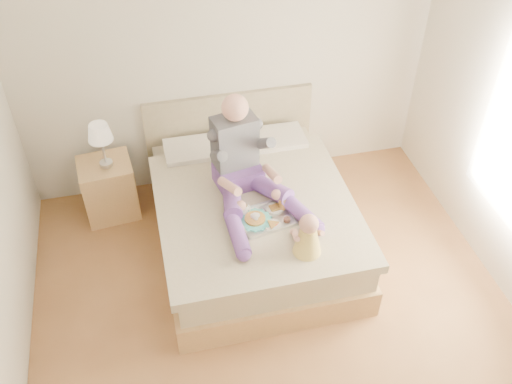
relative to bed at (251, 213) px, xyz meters
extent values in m
cube|color=brown|center=(0.00, -1.08, -0.32)|extent=(4.00, 4.20, 0.01)
cube|color=white|center=(0.00, -1.08, 2.38)|extent=(4.00, 4.20, 0.02)
cube|color=beige|center=(0.00, 1.02, 1.03)|extent=(4.00, 0.02, 2.70)
cube|color=#A47D4C|center=(0.00, -0.07, -0.18)|extent=(1.68, 2.13, 0.28)
cube|color=tan|center=(0.00, -0.07, 0.08)|extent=(1.60, 2.05, 0.24)
cube|color=tan|center=(0.00, -0.22, 0.25)|extent=(1.70, 1.80, 0.09)
cube|color=silver|center=(-0.38, 0.68, 0.27)|extent=(0.62, 0.40, 0.14)
cube|color=silver|center=(0.38, 0.68, 0.27)|extent=(0.62, 0.40, 0.14)
cube|color=gray|center=(0.00, 1.01, 0.18)|extent=(1.70, 0.08, 1.00)
cube|color=#A47D4C|center=(-1.27, 0.68, -0.01)|extent=(0.54, 0.49, 0.61)
cylinder|color=silver|center=(-1.24, 0.65, 0.31)|extent=(0.12, 0.12, 0.04)
cylinder|color=silver|center=(-1.24, 0.65, 0.46)|extent=(0.02, 0.02, 0.25)
cone|color=beige|center=(-1.24, 0.65, 0.67)|extent=(0.22, 0.22, 0.16)
cube|color=#583482|center=(-0.09, 0.12, 0.39)|extent=(0.45, 0.38, 0.19)
cube|color=#3B3A42|center=(-0.10, 0.18, 0.71)|extent=(0.41, 0.30, 0.50)
sphere|color=#DA9A88|center=(-0.09, 0.15, 1.08)|extent=(0.23, 0.23, 0.23)
cylinder|color=#583482|center=(-0.20, -0.16, 0.38)|extent=(0.23, 0.55, 0.23)
cylinder|color=#583482|center=(-0.24, -0.57, 0.36)|extent=(0.14, 0.48, 0.13)
sphere|color=#583482|center=(-0.23, -0.80, 0.35)|extent=(0.11, 0.11, 0.11)
cylinder|color=#3B3A42|center=(-0.27, 0.00, 0.73)|extent=(0.12, 0.31, 0.25)
cylinder|color=#DA9A88|center=(-0.22, -0.19, 0.54)|extent=(0.17, 0.33, 0.17)
sphere|color=#DA9A88|center=(-0.16, -0.34, 0.44)|extent=(0.09, 0.09, 0.09)
cylinder|color=#583482|center=(0.12, -0.09, 0.38)|extent=(0.41, 0.53, 0.23)
cylinder|color=#583482|center=(0.33, -0.45, 0.36)|extent=(0.29, 0.49, 0.13)
sphere|color=#583482|center=(0.41, -0.66, 0.35)|extent=(0.11, 0.11, 0.11)
cylinder|color=#3B3A42|center=(0.13, 0.08, 0.73)|extent=(0.18, 0.32, 0.25)
cylinder|color=#DA9A88|center=(0.16, -0.12, 0.54)|extent=(0.11, 0.32, 0.17)
sphere|color=#DA9A88|center=(0.16, -0.27, 0.44)|extent=(0.09, 0.09, 0.09)
cube|color=silver|center=(0.04, -0.40, 0.30)|extent=(0.50, 0.42, 0.01)
cylinder|color=#3DB2AE|center=(-0.05, -0.41, 0.31)|extent=(0.26, 0.26, 0.01)
cylinder|color=#AF7F3A|center=(-0.05, -0.41, 0.33)|extent=(0.17, 0.17, 0.02)
cylinder|color=white|center=(-0.13, -0.30, 0.35)|extent=(0.08, 0.08, 0.09)
torus|color=white|center=(-0.08, -0.29, 0.35)|extent=(0.02, 0.06, 0.06)
cylinder|color=brown|center=(-0.13, -0.30, 0.39)|extent=(0.07, 0.07, 0.01)
cylinder|color=white|center=(0.14, -0.31, 0.31)|extent=(0.15, 0.15, 0.01)
cube|color=#AF7F3A|center=(0.14, -0.31, 0.32)|extent=(0.09, 0.09, 0.02)
cylinder|color=white|center=(0.07, -0.50, 0.31)|extent=(0.15, 0.15, 0.01)
ellipsoid|color=#B51813|center=(0.09, -0.51, 0.32)|extent=(0.04, 0.03, 0.01)
cylinder|color=white|center=(0.20, -0.31, 0.36)|extent=(0.07, 0.07, 0.12)
cylinder|color=orange|center=(0.20, -0.31, 0.36)|extent=(0.06, 0.06, 0.11)
cylinder|color=white|center=(0.20, -0.47, 0.32)|extent=(0.07, 0.07, 0.04)
cylinder|color=#421809|center=(0.20, -0.47, 0.32)|extent=(0.06, 0.06, 0.03)
cone|color=gold|center=(0.27, -0.82, 0.42)|extent=(0.23, 0.23, 0.25)
sphere|color=#DA9A88|center=(0.27, -0.82, 0.60)|extent=(0.15, 0.15, 0.15)
cylinder|color=#DA9A88|center=(0.22, -0.71, 0.34)|extent=(0.06, 0.18, 0.06)
sphere|color=#DA9A88|center=(0.21, -0.63, 0.34)|extent=(0.05, 0.05, 0.05)
cylinder|color=#DA9A88|center=(0.18, -0.82, 0.46)|extent=(0.06, 0.13, 0.10)
cylinder|color=#DA9A88|center=(0.30, -0.71, 0.34)|extent=(0.09, 0.18, 0.06)
sphere|color=#DA9A88|center=(0.30, -0.62, 0.34)|extent=(0.05, 0.05, 0.05)
cylinder|color=#DA9A88|center=(0.36, -0.81, 0.46)|extent=(0.08, 0.13, 0.10)
camera|label=1|loc=(-0.82, -3.73, 3.64)|focal=40.00mm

